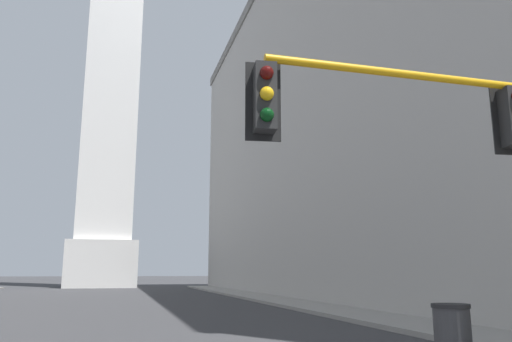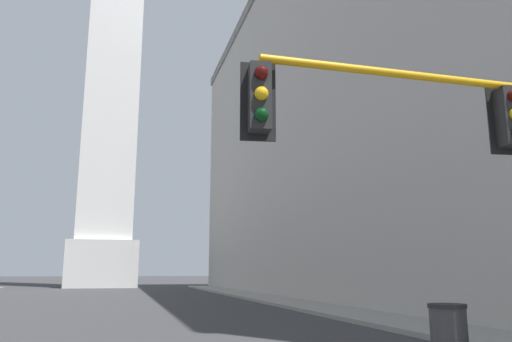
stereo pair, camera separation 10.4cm
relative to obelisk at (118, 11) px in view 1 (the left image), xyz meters
name	(u,v)px [view 1 (the left image)]	position (x,y,z in m)	size (l,w,h in m)	color
sidewalk_right	(344,307)	(11.60, -36.54, -32.68)	(5.00, 68.51, 0.15)	gray
building_right	(451,121)	(24.69, -27.87, -20.26)	(26.46, 54.65, 24.96)	#B2AFAA
obelisk	(118,11)	(0.00, 0.00, 0.00)	(7.38, 7.38, 67.98)	silver
traffic_light_near_right	(440,138)	(6.88, -50.74, -28.85)	(5.46, 0.53, 5.10)	orange
trash_bin	(452,330)	(8.07, -49.03, -32.24)	(0.75, 0.75, 1.02)	#38383A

